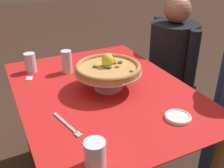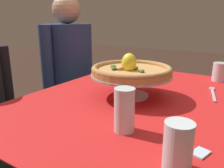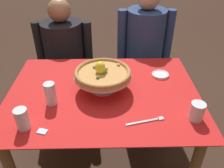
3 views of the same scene
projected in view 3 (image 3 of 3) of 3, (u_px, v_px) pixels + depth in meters
The scene contains 12 objects.
ground_plane at pixel (105, 164), 1.88m from camera, with size 14.00×14.00×0.00m, color #3D281E.
dining_table at pixel (103, 105), 1.53m from camera, with size 1.21×0.90×0.72m.
pizza_stand at pixel (104, 79), 1.45m from camera, with size 0.36×0.36×0.10m.
pizza at pixel (103, 73), 1.43m from camera, with size 0.35×0.35×0.09m.
water_glass_front_left at pixel (23, 120), 1.18m from camera, with size 0.07×0.07×0.12m.
water_glass_side_left at pixel (51, 95), 1.34m from camera, with size 0.06×0.06×0.14m.
water_glass_front_right at pixel (197, 112), 1.24m from camera, with size 0.08×0.08×0.10m.
side_plate at pixel (160, 74), 1.63m from camera, with size 0.12×0.12×0.02m.
dinner_fork at pixel (147, 121), 1.25m from camera, with size 0.21×0.07×0.01m.
sugar_packet at pixel (42, 131), 1.18m from camera, with size 0.05×0.04×0.01m, color silver.
diner_left at pixel (66, 61), 2.19m from camera, with size 0.52×0.37×1.12m.
diner_right at pixel (144, 56), 2.17m from camera, with size 0.49×0.34×1.22m.
Camera 3 is at (0.03, -1.19, 1.59)m, focal length 37.09 mm.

